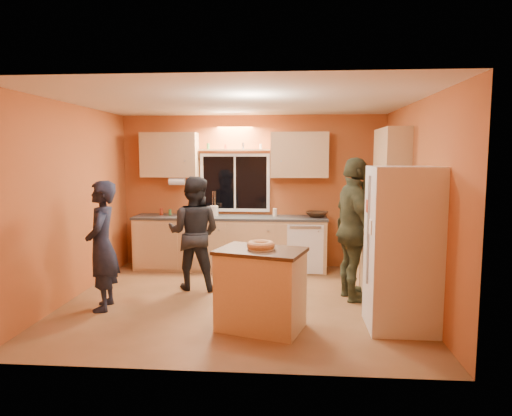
# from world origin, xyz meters

# --- Properties ---
(ground) EXTENTS (4.50, 4.50, 0.00)m
(ground) POSITION_xyz_m (0.00, 0.00, 0.00)
(ground) COLOR brown
(ground) RESTS_ON ground
(room_shell) EXTENTS (4.54, 4.04, 2.61)m
(room_shell) POSITION_xyz_m (0.12, 0.41, 1.62)
(room_shell) COLOR #B15A2D
(room_shell) RESTS_ON ground
(back_counter) EXTENTS (4.23, 0.62, 0.90)m
(back_counter) POSITION_xyz_m (0.01, 1.70, 0.45)
(back_counter) COLOR tan
(back_counter) RESTS_ON ground
(right_counter) EXTENTS (0.62, 1.84, 0.90)m
(right_counter) POSITION_xyz_m (1.95, 0.50, 0.45)
(right_counter) COLOR tan
(right_counter) RESTS_ON ground
(refrigerator) EXTENTS (0.72, 0.70, 1.80)m
(refrigerator) POSITION_xyz_m (1.89, -0.80, 0.90)
(refrigerator) COLOR silver
(refrigerator) RESTS_ON ground
(island) EXTENTS (1.07, 0.87, 0.90)m
(island) POSITION_xyz_m (0.34, -0.95, 0.46)
(island) COLOR tan
(island) RESTS_ON ground
(bundt_pastry) EXTENTS (0.31, 0.31, 0.09)m
(bundt_pastry) POSITION_xyz_m (0.34, -0.95, 0.94)
(bundt_pastry) COLOR tan
(bundt_pastry) RESTS_ON island
(person_left) EXTENTS (0.50, 0.65, 1.61)m
(person_left) POSITION_xyz_m (-1.66, -0.44, 0.81)
(person_left) COLOR black
(person_left) RESTS_ON ground
(person_center) EXTENTS (0.84, 0.68, 1.62)m
(person_center) POSITION_xyz_m (-0.72, 0.54, 0.81)
(person_center) COLOR black
(person_center) RESTS_ON ground
(person_right) EXTENTS (0.68, 1.18, 1.89)m
(person_right) POSITION_xyz_m (1.50, 0.18, 0.95)
(person_right) COLOR #2E3320
(person_right) RESTS_ON ground
(mixing_bowl) EXTENTS (0.45, 0.45, 0.09)m
(mixing_bowl) POSITION_xyz_m (1.10, 1.74, 0.94)
(mixing_bowl) COLOR black
(mixing_bowl) RESTS_ON back_counter
(utensil_crock) EXTENTS (0.14, 0.14, 0.17)m
(utensil_crock) POSITION_xyz_m (-0.63, 1.76, 0.99)
(utensil_crock) COLOR beige
(utensil_crock) RESTS_ON back_counter
(potted_plant) EXTENTS (0.31, 0.29, 0.28)m
(potted_plant) POSITION_xyz_m (1.88, 0.17, 1.04)
(potted_plant) COLOR gray
(potted_plant) RESTS_ON right_counter
(red_box) EXTENTS (0.17, 0.14, 0.07)m
(red_box) POSITION_xyz_m (1.93, 1.05, 0.94)
(red_box) COLOR #A23019
(red_box) RESTS_ON right_counter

